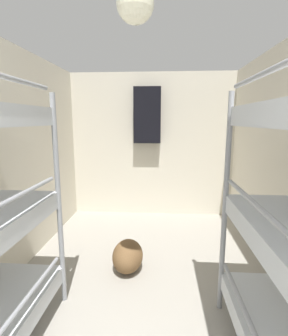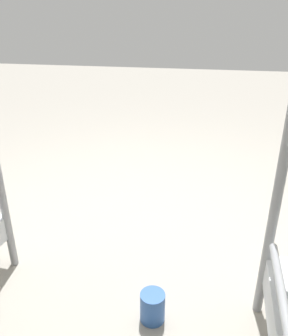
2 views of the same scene
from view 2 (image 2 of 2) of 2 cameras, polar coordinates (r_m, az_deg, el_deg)
The scene contains 2 objects.
ground_plane at distance 2.38m, azimuth 0.92°, elevation -10.49°, with size 20.00×20.00×0.00m, color gray.
tin_can at distance 1.73m, azimuth 1.49°, elevation -22.99°, with size 0.12×0.12×0.15m.
Camera 2 is at (-0.46, 1.93, 1.32)m, focal length 35.00 mm.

